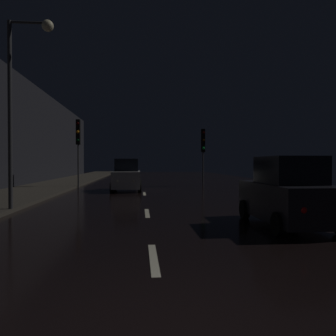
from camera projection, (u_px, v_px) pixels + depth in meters
ground at (143, 186)px, 28.02m from camera, size 26.87×84.00×0.02m
sidewalk_left at (54, 185)px, 27.41m from camera, size 4.40×84.00×0.15m
building_facade_left at (3, 128)px, 23.65m from camera, size 0.80×63.00×8.74m
lane_centerline at (147, 211)px, 13.20m from camera, size 0.16×16.10×0.01m
traffic_light_far_left at (78, 138)px, 25.50m from camera, size 0.31×0.46×5.18m
traffic_light_far_right at (203, 145)px, 27.77m from camera, size 0.32×0.47×4.68m
streetlamp_overhead at (22, 85)px, 12.67m from camera, size 1.70×0.44×7.29m
car_approaching_headlights at (127, 176)px, 22.82m from camera, size 1.98×4.29×2.16m
car_parked_right_near at (287, 194)px, 10.08m from camera, size 1.91×4.12×2.08m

